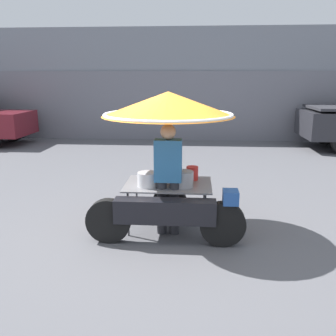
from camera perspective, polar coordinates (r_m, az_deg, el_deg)
ground_plane at (r=5.46m, az=-1.89°, el=-10.17°), size 36.00×36.00×0.00m
shopfront_building at (r=14.31m, az=2.17°, el=12.59°), size 28.00×2.06×3.87m
vendor_motorcycle_cart at (r=5.28m, az=0.04°, el=6.58°), size 2.16×1.88×2.01m
vendor_person at (r=5.24m, az=0.02°, el=-0.91°), size 0.38×0.22×1.59m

